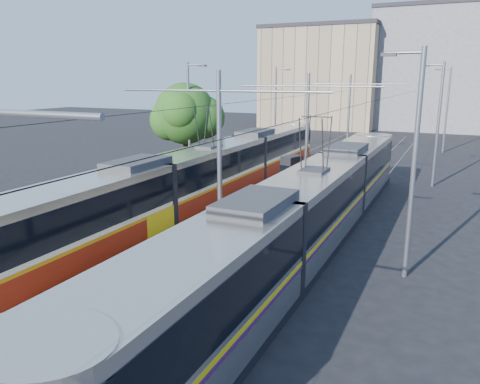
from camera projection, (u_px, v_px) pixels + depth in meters
The scene contains 13 objects.
ground at pixel (88, 337), 12.98m from camera, with size 160.00×160.00×0.00m, color black.
platform at pixel (290, 196), 27.90m from camera, with size 4.00×50.00×0.30m, color gray.
tactile_strip_left at pixel (267, 191), 28.46m from camera, with size 0.70×50.00×0.01m, color gray.
tactile_strip_right at pixel (314, 196), 27.26m from camera, with size 0.70×50.00×0.01m, color gray.
rails at pixel (290, 198), 27.93m from camera, with size 8.71×70.00×0.03m.
tram_left at pixel (209, 175), 26.05m from camera, with size 2.43×32.01×5.50m.
tram_right at pixel (313, 206), 19.30m from camera, with size 2.43×29.79×5.50m.
catenary at pixel (274, 127), 24.36m from camera, with size 9.20×70.00×7.00m.
street_lamps at pixel (312, 122), 30.46m from camera, with size 15.18×38.22×8.00m.
shelter at pixel (291, 178), 25.49m from camera, with size 1.04×1.34×2.60m.
tree at pixel (190, 115), 32.00m from camera, with size 4.62×4.27×6.71m.
building_left at pixel (324, 77), 68.19m from camera, with size 16.32×12.24×14.19m.
building_centre at pixel (444, 69), 64.84m from camera, with size 18.36×14.28×16.36m.
Camera 1 is at (8.79, -8.75, 6.99)m, focal length 35.00 mm.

